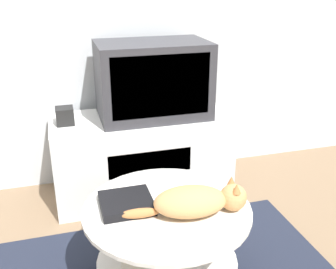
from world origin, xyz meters
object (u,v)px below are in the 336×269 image
object	(u,v)px
dvd_box	(126,203)
cat	(197,201)
tv	(153,80)
speaker	(65,116)

from	to	relation	value
dvd_box	cat	distance (m)	0.30
tv	cat	xyz separation A→B (m)	(-0.05, -0.92, -0.27)
tv	cat	world-z (taller)	tv
speaker	dvd_box	xyz separation A→B (m)	(0.20, -0.79, -0.14)
tv	cat	distance (m)	0.96
tv	speaker	distance (m)	0.55
speaker	dvd_box	distance (m)	0.83
speaker	dvd_box	bearing A→B (deg)	-75.48
speaker	cat	xyz separation A→B (m)	(0.47, -0.91, -0.10)
tv	dvd_box	world-z (taller)	tv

